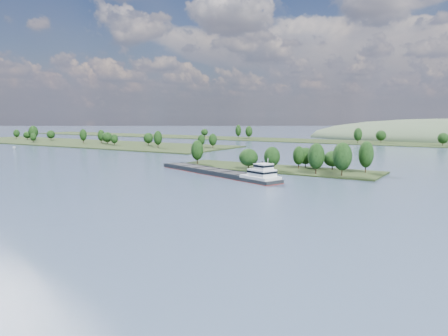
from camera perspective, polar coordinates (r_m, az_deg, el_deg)
The scene contains 6 objects.
ground at distance 157.36m, azimuth -2.72°, elevation -2.49°, with size 1800.00×1800.00×0.00m, color #3E506B.
tree_island at distance 204.25m, azimuth 8.40°, elevation 0.84°, with size 100.00×30.09×15.18m.
left_bank at distance 415.44m, azimuth -18.27°, elevation 3.21°, with size 300.00×80.00×15.90m.
back_shoreline at distance 416.65m, azimuth 20.39°, elevation 3.10°, with size 900.00×60.00×15.84m.
cargo_barge at distance 186.33m, azimuth -0.18°, elevation -0.60°, with size 72.92×34.41×10.09m.
motorboat at distance 366.17m, azimuth -25.71°, elevation 2.41°, with size 2.00×5.32×2.06m, color silver.
Camera 1 is at (87.04, -8.51, 25.92)m, focal length 35.00 mm.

